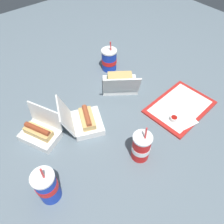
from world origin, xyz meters
The scene contains 11 objects.
ground_plane centered at (0.00, 0.00, 0.00)m, with size 3.20×3.20×0.00m, color slate.
food_tray centered at (0.32, -0.21, 0.01)m, with size 0.39×0.29×0.01m.
ketchup_cup centered at (0.21, -0.26, 0.03)m, with size 0.04×0.04×0.02m.
napkin_stack centered at (0.26, -0.30, 0.02)m, with size 0.10×0.10×0.00m, color white.
plastic_fork centered at (0.30, -0.16, 0.02)m, with size 0.11×0.01×0.01m, color white.
clamshell_hotdog_left centered at (-0.18, 0.02, 0.04)m, with size 0.26×0.24×0.18m.
clamshell_sandwich_front centered at (0.16, 0.13, 0.04)m, with size 0.29×0.29×0.18m.
clamshell_hotdog_back centered at (-0.39, 0.10, 0.04)m, with size 0.20×0.23×0.16m.
soda_cup_left centered at (0.23, 0.32, 0.07)m, with size 0.10×0.10×0.20m.
soda_cup_back centered at (-0.50, -0.19, 0.09)m, with size 0.09×0.09×0.23m.
soda_cup_front centered at (-0.08, -0.29, 0.08)m, with size 0.09×0.09×0.21m.
Camera 1 is at (-0.52, -0.62, 0.92)m, focal length 35.00 mm.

